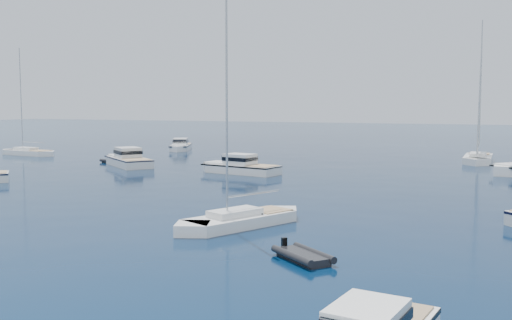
{
  "coord_description": "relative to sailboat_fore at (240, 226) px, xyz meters",
  "views": [
    {
      "loc": [
        18.72,
        -27.32,
        7.41
      ],
      "look_at": [
        -3.01,
        23.12,
        2.2
      ],
      "focal_mm": 41.58,
      "sensor_mm": 36.0,
      "label": 1
    }
  ],
  "objects": [
    {
      "name": "motor_cruiser_centre",
      "position": [
        -11.77,
        24.99,
        0.0
      ],
      "size": [
        10.59,
        5.0,
        2.67
      ],
      "primitive_type": null,
      "rotation": [
        0.0,
        0.0,
        1.38
      ],
      "color": "white",
      "rests_on": "ground"
    },
    {
      "name": "ground",
      "position": [
        -3.77,
        -4.95,
        0.0
      ],
      "size": [
        400.0,
        400.0,
        0.0
      ],
      "primitive_type": "plane",
      "color": "#072548",
      "rests_on": "ground"
    },
    {
      "name": "sailboat_fore",
      "position": [
        0.0,
        0.0,
        0.0
      ],
      "size": [
        6.63,
        10.37,
        14.97
      ],
      "primitive_type": null,
      "rotation": [
        0.0,
        0.0,
        2.71
      ],
      "color": "white",
      "rests_on": "ground"
    },
    {
      "name": "motor_cruiser_horizon",
      "position": [
        -33.77,
        50.13,
        0.0
      ],
      "size": [
        6.31,
        9.66,
        2.44
      ],
      "primitive_type": null,
      "rotation": [
        0.0,
        0.0,
        3.55
      ],
      "color": "white",
      "rests_on": "ground"
    },
    {
      "name": "motor_cruiser_far_l",
      "position": [
        -27.25,
        26.65,
        0.0
      ],
      "size": [
        10.64,
        9.26,
        2.85
      ],
      "primitive_type": null,
      "rotation": [
        0.0,
        0.0,
        0.92
      ],
      "color": "silver",
      "rests_on": "ground"
    },
    {
      "name": "tender_grey_far",
      "position": [
        -31.0,
        28.89,
        0.0
      ],
      "size": [
        4.0,
        2.83,
        0.95
      ],
      "primitive_type": null,
      "rotation": [
        0.0,
        0.0,
        1.32
      ],
      "color": "black",
      "rests_on": "ground"
    },
    {
      "name": "sailboat_far_l",
      "position": [
        -49.43,
        33.38,
        0.0
      ],
      "size": [
        11.12,
        3.9,
        16.01
      ],
      "primitive_type": null,
      "rotation": [
        0.0,
        0.0,
        1.47
      ],
      "color": "white",
      "rests_on": "ground"
    },
    {
      "name": "tender_grey_near",
      "position": [
        6.09,
        -6.04,
        0.0
      ],
      "size": [
        3.92,
        3.68,
        0.95
      ],
      "primitive_type": null,
      "rotation": [
        0.0,
        0.0,
        4.04
      ],
      "color": "black",
      "rests_on": "ground"
    },
    {
      "name": "tender_yellow",
      "position": [
        0.29,
        2.18,
        0.0
      ],
      "size": [
        3.24,
        3.87,
        0.95
      ],
      "primitive_type": null,
      "rotation": [
        0.0,
        0.0,
        0.48
      ],
      "color": "orange",
      "rests_on": "ground"
    },
    {
      "name": "sailboat_sails_r",
      "position": [
        11.23,
        48.3,
        0.0
      ],
      "size": [
        3.3,
        12.55,
        18.42
      ],
      "primitive_type": null,
      "rotation": [
        0.0,
        0.0,
        3.15
      ],
      "color": "white",
      "rests_on": "ground"
    }
  ]
}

